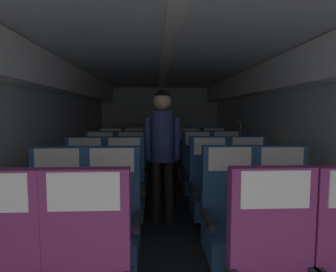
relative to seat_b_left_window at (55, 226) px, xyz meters
The scene contains 19 objects.
ground 1.70m from the seat_b_left_window, 54.43° to the left, with size 3.39×8.21×0.02m, color #23282D.
fuselage_shell 2.12m from the seat_b_left_window, 59.01° to the left, with size 3.27×7.86×2.08m.
seat_b_left_window is the anchor object (origin of this frame).
seat_b_left_aisle 0.45m from the seat_b_left_window, ahead, with size 0.49×0.49×1.09m.
seat_b_right_aisle 1.90m from the seat_b_left_window, ahead, with size 0.49×0.49×1.09m.
seat_b_right_window 1.45m from the seat_b_left_window, ahead, with size 0.49×0.49×1.09m.
seat_c_left_window 0.90m from the seat_b_left_window, 89.86° to the left, with size 0.49×0.49×1.09m.
seat_c_left_aisle 1.01m from the seat_b_left_window, 63.26° to the left, with size 0.49×0.49×1.09m.
seat_c_right_aisle 2.11m from the seat_b_left_window, 25.14° to the left, with size 0.49×0.49×1.09m.
seat_c_right_window 1.71m from the seat_b_left_window, 31.62° to the left, with size 0.49×0.49×1.09m.
seat_d_left_window 1.82m from the seat_b_left_window, 90.06° to the left, with size 0.49×0.49×1.09m.
seat_d_left_aisle 1.87m from the seat_b_left_window, 76.04° to the left, with size 0.49×0.49×1.09m.
seat_d_right_aisle 2.63m from the seat_b_left_window, 44.01° to the left, with size 0.49×0.49×1.09m.
seat_d_right_window 2.32m from the seat_b_left_window, 51.38° to the left, with size 0.49×0.49×1.09m.
seat_e_left_window 2.73m from the seat_b_left_window, 89.84° to the left, with size 0.49×0.49×1.09m.
seat_e_left_aisle 2.77m from the seat_b_left_window, 80.58° to the left, with size 0.49×0.49×1.09m.
seat_e_right_aisle 3.34m from the seat_b_left_window, 55.27° to the left, with size 0.49×0.49×1.09m.
seat_e_right_window 3.09m from the seat_b_left_window, 62.06° to the left, with size 0.49×0.49×1.09m.
flight_attendant 1.57m from the seat_b_left_window, 51.80° to the left, with size 0.43×0.28×1.65m.
Camera 1 is at (-0.13, 0.38, 1.39)m, focal length 29.42 mm.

